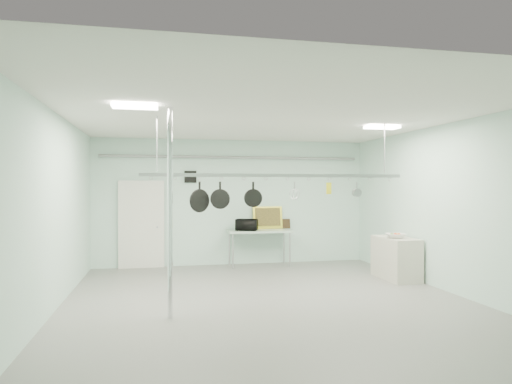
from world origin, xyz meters
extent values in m
plane|color=gray|center=(0.00, 0.00, 0.00)|extent=(8.00, 8.00, 0.00)
cube|color=silver|center=(0.00, 0.00, 3.19)|extent=(7.00, 8.00, 0.02)
cube|color=silver|center=(0.00, 3.99, 1.60)|extent=(7.00, 0.02, 3.20)
cube|color=silver|center=(3.49, 0.00, 1.60)|extent=(0.02, 8.00, 3.20)
cube|color=silver|center=(-2.30, 3.94, 1.05)|extent=(1.10, 0.10, 2.20)
cube|color=black|center=(-1.10, 3.97, 2.25)|extent=(0.30, 0.04, 0.30)
cylinder|color=gray|center=(0.00, 3.90, 2.75)|extent=(6.60, 0.07, 0.07)
cylinder|color=silver|center=(-1.70, -0.60, 1.60)|extent=(0.08, 0.08, 3.20)
cube|color=#B2D1BF|center=(0.60, 3.60, 0.88)|extent=(1.60, 0.70, 0.05)
cylinder|color=#B7B7BC|center=(-0.12, 3.32, 0.43)|extent=(0.04, 0.04, 0.86)
cylinder|color=#B7B7BC|center=(-0.12, 3.88, 0.43)|extent=(0.04, 0.04, 0.86)
cylinder|color=#B7B7BC|center=(1.32, 3.32, 0.43)|extent=(0.04, 0.04, 0.86)
cylinder|color=#B7B7BC|center=(1.32, 3.88, 0.43)|extent=(0.04, 0.04, 0.86)
cube|color=beige|center=(3.15, 1.40, 0.45)|extent=(0.60, 1.20, 0.90)
cube|color=#B7B7BC|center=(0.20, 0.30, 2.20)|extent=(4.80, 0.06, 0.06)
cylinder|color=#B7B7BC|center=(-1.90, 0.30, 2.70)|extent=(0.02, 0.02, 0.94)
cylinder|color=#B7B7BC|center=(2.30, 0.30, 2.70)|extent=(0.02, 0.02, 0.94)
cube|color=white|center=(-2.20, -0.80, 3.16)|extent=(0.65, 0.30, 0.05)
cube|color=white|center=(2.40, 0.60, 3.16)|extent=(0.65, 0.30, 0.05)
imported|color=black|center=(0.27, 3.54, 1.05)|extent=(0.61, 0.52, 0.29)
cylinder|color=white|center=(0.48, 3.63, 1.00)|extent=(0.19, 0.19, 0.19)
cube|color=gold|center=(0.89, 3.90, 1.20)|extent=(0.78, 0.16, 0.58)
cube|color=black|center=(1.34, 3.90, 1.03)|extent=(0.30, 0.09, 0.25)
imported|color=silver|center=(3.06, 1.27, 0.95)|extent=(0.49, 0.49, 0.10)
camera|label=1|loc=(-1.85, -7.61, 1.99)|focal=32.00mm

